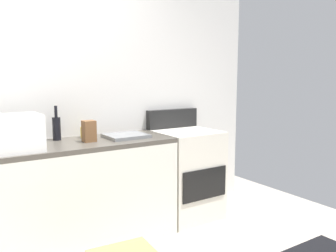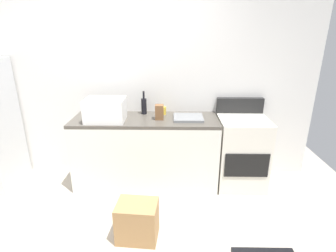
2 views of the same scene
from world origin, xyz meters
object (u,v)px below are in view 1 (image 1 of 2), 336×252
Objects in this scene: microwave at (8,134)px; wine_bottle at (57,128)px; coffee_mug at (85,132)px; knife_block at (89,131)px; stove_oven at (186,172)px.

wine_bottle is (0.43, 0.29, -0.03)m from microwave.
coffee_mug is 0.56× the size of knife_block.
stove_oven is 6.11× the size of knife_block.
microwave is at bearing -176.53° from stove_oven.
knife_block is (-0.04, -0.20, 0.04)m from coffee_mug.
coffee_mug is 0.21m from knife_block.
knife_block is (0.64, 0.07, -0.05)m from microwave.
stove_oven is 3.67× the size of wine_bottle.
stove_oven is at bearing -8.39° from wine_bottle.
microwave is at bearing -146.33° from wine_bottle.
stove_oven reaches higher than knife_block.
microwave reaches higher than stove_oven.
stove_oven is 1.13m from coffee_mug.
wine_bottle is 3.00× the size of coffee_mug.
coffee_mug is at bearing 170.41° from stove_oven.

